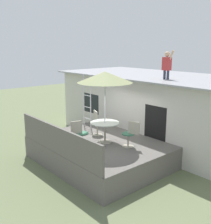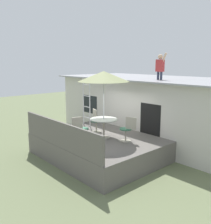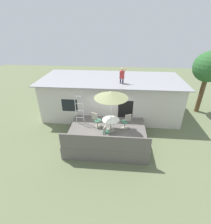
{
  "view_description": "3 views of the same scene",
  "coord_description": "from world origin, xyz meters",
  "px_view_note": "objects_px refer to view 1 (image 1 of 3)",
  "views": [
    {
      "loc": [
        7.35,
        -6.18,
        4.16
      ],
      "look_at": [
        -0.41,
        0.48,
        1.73
      ],
      "focal_mm": 44.16,
      "sensor_mm": 36.0,
      "label": 1
    },
    {
      "loc": [
        7.18,
        -6.22,
        3.66
      ],
      "look_at": [
        -0.32,
        0.48,
        1.66
      ],
      "focal_mm": 40.27,
      "sensor_mm": 36.0,
      "label": 2
    },
    {
      "loc": [
        0.62,
        -8.48,
        6.59
      ],
      "look_at": [
        -0.22,
        1.2,
        1.36
      ],
      "focal_mm": 26.61,
      "sensor_mm": 36.0,
      "label": 3
    }
  ],
  "objects_px": {
    "patio_chair_right": "(130,134)",
    "patio_chair_near": "(80,134)",
    "person_figure": "(167,63)",
    "patio_chair_left": "(97,123)",
    "patio_umbrella": "(105,77)",
    "step_ladder": "(87,101)",
    "patio_table": "(105,127)"
  },
  "relations": [
    {
      "from": "patio_chair_right",
      "to": "patio_chair_near",
      "type": "distance_m",
      "value": 1.71
    },
    {
      "from": "person_figure",
      "to": "patio_chair_left",
      "type": "bearing_deg",
      "value": -123.18
    },
    {
      "from": "patio_umbrella",
      "to": "person_figure",
      "type": "distance_m",
      "value": 2.73
    },
    {
      "from": "person_figure",
      "to": "step_ladder",
      "type": "bearing_deg",
      "value": -144.43
    },
    {
      "from": "patio_chair_left",
      "to": "patio_chair_right",
      "type": "relative_size",
      "value": 1.0
    },
    {
      "from": "step_ladder",
      "to": "person_figure",
      "type": "height_order",
      "value": "person_figure"
    },
    {
      "from": "step_ladder",
      "to": "person_figure",
      "type": "distance_m",
      "value": 3.62
    },
    {
      "from": "patio_table",
      "to": "patio_umbrella",
      "type": "xyz_separation_m",
      "value": [
        0.0,
        0.0,
        1.76
      ]
    },
    {
      "from": "patio_chair_left",
      "to": "patio_chair_right",
      "type": "xyz_separation_m",
      "value": [
        1.83,
        -0.01,
        0.0
      ]
    },
    {
      "from": "person_figure",
      "to": "patio_table",
      "type": "bearing_deg",
      "value": -102.35
    },
    {
      "from": "patio_umbrella",
      "to": "patio_chair_near",
      "type": "xyz_separation_m",
      "value": [
        -0.24,
        -0.91,
        -1.89
      ]
    },
    {
      "from": "patio_table",
      "to": "patio_chair_near",
      "type": "distance_m",
      "value": 0.95
    },
    {
      "from": "patio_table",
      "to": "patio_chair_right",
      "type": "xyz_separation_m",
      "value": [
        0.92,
        0.35,
        -0.13
      ]
    },
    {
      "from": "patio_umbrella",
      "to": "step_ladder",
      "type": "relative_size",
      "value": 1.15
    },
    {
      "from": "step_ladder",
      "to": "patio_chair_right",
      "type": "xyz_separation_m",
      "value": [
        2.97,
        -0.41,
        -0.64
      ]
    },
    {
      "from": "patio_table",
      "to": "patio_chair_right",
      "type": "relative_size",
      "value": 1.13
    },
    {
      "from": "patio_umbrella",
      "to": "person_figure",
      "type": "height_order",
      "value": "person_figure"
    },
    {
      "from": "patio_umbrella",
      "to": "patio_chair_left",
      "type": "relative_size",
      "value": 2.76
    },
    {
      "from": "patio_umbrella",
      "to": "patio_table",
      "type": "bearing_deg",
      "value": -90.0
    },
    {
      "from": "person_figure",
      "to": "patio_chair_left",
      "type": "height_order",
      "value": "person_figure"
    },
    {
      "from": "patio_umbrella",
      "to": "person_figure",
      "type": "bearing_deg",
      "value": 77.65
    },
    {
      "from": "patio_table",
      "to": "patio_chair_left",
      "type": "xyz_separation_m",
      "value": [
        -0.91,
        0.36,
        -0.13
      ]
    },
    {
      "from": "patio_umbrella",
      "to": "patio_chair_near",
      "type": "height_order",
      "value": "patio_umbrella"
    },
    {
      "from": "patio_table",
      "to": "step_ladder",
      "type": "distance_m",
      "value": 2.24
    },
    {
      "from": "patio_table",
      "to": "patio_umbrella",
      "type": "bearing_deg",
      "value": 90.0
    },
    {
      "from": "patio_umbrella",
      "to": "step_ladder",
      "type": "xyz_separation_m",
      "value": [
        -2.05,
        0.76,
        -1.25
      ]
    },
    {
      "from": "step_ladder",
      "to": "patio_chair_right",
      "type": "distance_m",
      "value": 3.06
    },
    {
      "from": "patio_chair_right",
      "to": "patio_chair_near",
      "type": "relative_size",
      "value": 1.0
    },
    {
      "from": "patio_table",
      "to": "step_ladder",
      "type": "relative_size",
      "value": 0.47
    },
    {
      "from": "patio_table",
      "to": "person_figure",
      "type": "bearing_deg",
      "value": 77.65
    },
    {
      "from": "person_figure",
      "to": "patio_chair_right",
      "type": "height_order",
      "value": "person_figure"
    },
    {
      "from": "patio_table",
      "to": "person_figure",
      "type": "xyz_separation_m",
      "value": [
        0.58,
        2.64,
        2.15
      ]
    }
  ]
}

